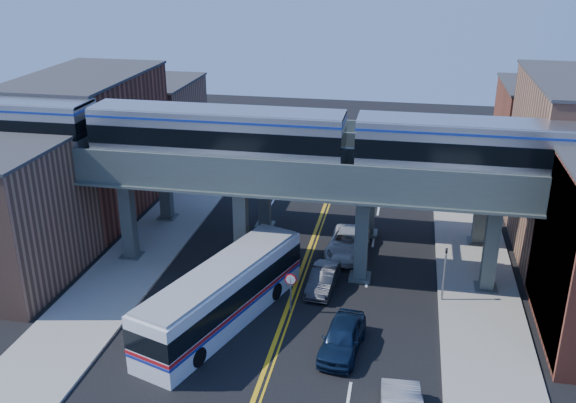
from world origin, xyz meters
The scene contains 18 objects.
ground centered at (0.00, 0.00, 0.00)m, with size 120.00×120.00×0.00m, color black.
sidewalk_west centered at (-11.50, 10.00, 0.08)m, with size 5.00×70.00×0.16m, color gray.
sidewalk_east centered at (11.50, 10.00, 0.08)m, with size 5.00×70.00×0.16m, color gray.
building_west_a centered at (-18.50, 4.00, 4.50)m, with size 8.00×10.00×9.00m, color #895B46.
building_west_b centered at (-18.50, 16.00, 5.50)m, with size 8.00×14.00×11.00m, color brown.
building_west_c centered at (-18.50, 29.00, 4.00)m, with size 8.00×10.00×8.00m, color #895B46.
building_east_c centered at (18.50, 29.00, 4.50)m, with size 8.00×10.00×9.00m, color brown.
mural_panel centered at (14.55, 4.00, 4.75)m, with size 0.10×9.50×9.50m, color teal.
elevated_viaduct_near centered at (0.00, 8.00, 6.47)m, with size 52.00×3.60×7.40m.
elevated_viaduct_far centered at (0.00, 15.00, 6.47)m, with size 52.00×3.60×7.40m.
transit_train centered at (-5.39, 8.00, 9.37)m, with size 49.79×3.12×3.64m.
stop_sign centered at (0.30, 3.00, 1.76)m, with size 0.76×0.09×2.63m.
traffic_signal centered at (9.20, 6.00, 2.30)m, with size 0.15×0.18×4.10m.
transit_bus centered at (-3.36, 1.35, 1.73)m, with size 7.01×13.32×3.37m.
car_lane_a centered at (3.75, -0.27, 0.84)m, with size 1.98×4.91×1.67m, color #0E1C34.
car_lane_b centered at (1.80, 6.16, 0.72)m, with size 1.52×4.35×1.43m, color #29282B.
car_lane_c centered at (2.78, 11.57, 0.79)m, with size 2.61×5.66×1.57m, color #BDBDBF.
car_lane_d centered at (5.00, 26.28, 0.92)m, with size 2.58×6.34×1.84m, color #A5A6AA.
Camera 1 is at (6.40, -29.54, 20.46)m, focal length 40.00 mm.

